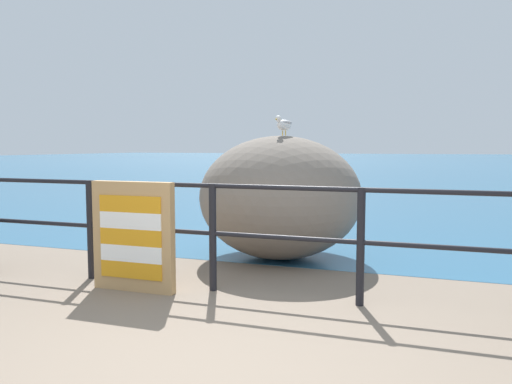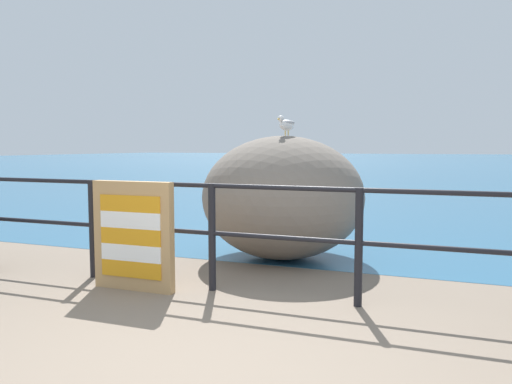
# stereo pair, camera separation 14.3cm
# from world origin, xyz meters

# --- Properties ---
(ground_plane) EXTENTS (120.00, 120.00, 0.10)m
(ground_plane) POSITION_xyz_m (0.00, 20.00, -0.05)
(ground_plane) COLOR #756656
(sea_surface) EXTENTS (120.00, 90.00, 0.01)m
(sea_surface) POSITION_xyz_m (0.00, 47.95, 0.00)
(sea_surface) COLOR #285B7F
(sea_surface) RESTS_ON ground_plane
(promenade_railing) EXTENTS (9.73, 0.07, 1.02)m
(promenade_railing) POSITION_xyz_m (-0.00, 1.79, 0.64)
(promenade_railing) COLOR black
(promenade_railing) RESTS_ON ground_plane
(folded_deckchair_stack) EXTENTS (0.84, 0.10, 1.04)m
(folded_deckchair_stack) POSITION_xyz_m (-1.40, 1.54, 0.52)
(folded_deckchair_stack) COLOR tan
(folded_deckchair_stack) RESTS_ON ground_plane
(breakwater_boulder_main) EXTENTS (1.97, 1.93, 1.49)m
(breakwater_boulder_main) POSITION_xyz_m (-0.50, 3.38, 0.75)
(breakwater_boulder_main) COLOR slate
(breakwater_boulder_main) RESTS_ON ground
(seagull) EXTENTS (0.19, 0.34, 0.23)m
(seagull) POSITION_xyz_m (-0.44, 3.33, 1.63)
(seagull) COLOR gold
(seagull) RESTS_ON breakwater_boulder_main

